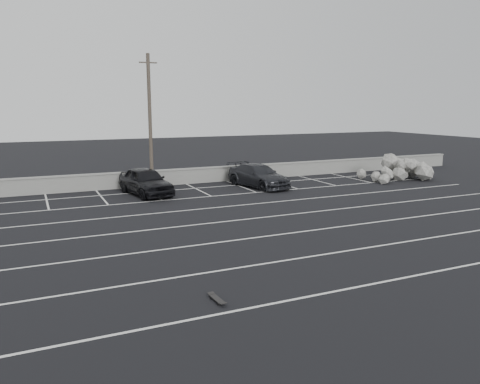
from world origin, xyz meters
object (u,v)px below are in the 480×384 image
car_right (259,176)px  trash_bin (248,173)px  car_left (146,181)px  riprap_pile (404,171)px  skateboard (217,299)px  utility_pole (150,122)px

car_right → trash_bin: size_ratio=4.76×
car_left → riprap_pile: bearing=-15.8°
car_right → car_left: bearing=166.2°
trash_bin → car_right: bearing=-101.2°
riprap_pile → skateboard: 25.15m
skateboard → car_left: bearing=79.7°
utility_pole → riprap_pile: bearing=-12.3°
car_right → utility_pole: (-6.58, 2.37, 3.57)m
car_left → riprap_pile: size_ratio=0.91×
car_left → utility_pole: (0.90, 2.04, 3.49)m
car_left → utility_pole: 4.14m
skateboard → car_right: bearing=56.0°
car_left → skateboard: size_ratio=6.55×
riprap_pile → skateboard: riprap_pile is taller
car_left → trash_bin: 8.39m
skateboard → trash_bin: bearing=58.5°
car_right → trash_bin: car_right is taller
car_left → skateboard: bearing=-106.8°
car_right → skateboard: (-9.36, -16.06, -0.67)m
trash_bin → riprap_pile: riprap_pile is taller
car_right → utility_pole: bearing=148.9°
car_left → car_right: 7.48m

